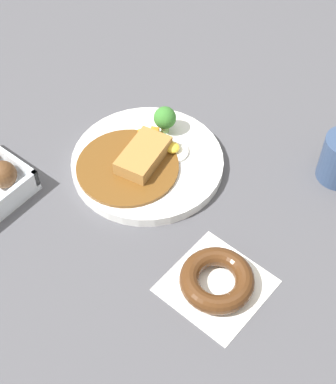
# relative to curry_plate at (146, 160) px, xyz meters

# --- Properties ---
(ground_plane) EXTENTS (1.60, 1.60, 0.00)m
(ground_plane) POSITION_rel_curry_plate_xyz_m (0.04, 0.00, -0.01)
(ground_plane) COLOR #4C4C51
(curry_plate) EXTENTS (0.26, 0.26, 0.07)m
(curry_plate) POSITION_rel_curry_plate_xyz_m (0.00, 0.00, 0.00)
(curry_plate) COLOR white
(curry_plate) RESTS_ON ground_plane
(chocolate_ring_donut) EXTENTS (0.14, 0.14, 0.03)m
(chocolate_ring_donut) POSITION_rel_curry_plate_xyz_m (0.11, 0.23, 0.00)
(chocolate_ring_donut) COLOR white
(chocolate_ring_donut) RESTS_ON ground_plane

